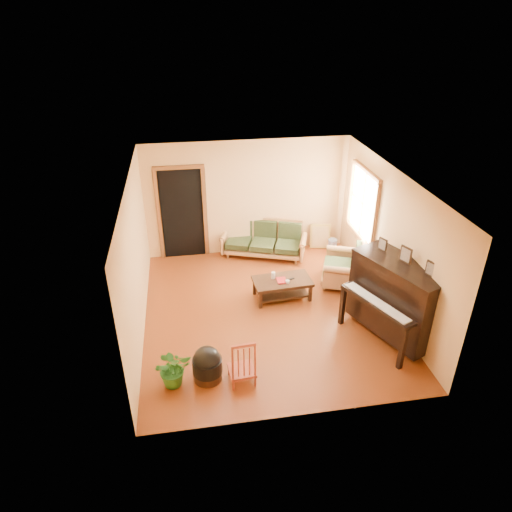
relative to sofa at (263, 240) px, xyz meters
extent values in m
plane|color=#59230B|center=(-0.32, -2.19, -0.40)|extent=(5.00, 5.00, 0.00)
cube|color=black|center=(-1.77, 0.29, 0.62)|extent=(1.08, 0.16, 2.05)
cube|color=white|center=(1.89, -0.89, 1.10)|extent=(0.12, 1.36, 1.46)
cube|color=#A46B3C|center=(0.00, 0.00, 0.00)|extent=(2.02, 1.37, 0.80)
cube|color=black|center=(0.05, -1.76, -0.20)|extent=(1.15, 0.68, 0.40)
cube|color=#A46B3C|center=(1.36, -1.44, 0.06)|extent=(1.16, 1.18, 0.93)
cube|color=black|center=(1.68, -3.18, 0.31)|extent=(1.50, 1.85, 1.42)
cylinder|color=black|center=(-1.54, -3.76, -0.18)|extent=(0.53, 0.53, 0.43)
cube|color=maroon|center=(-1.03, -3.89, 0.02)|extent=(0.42, 0.46, 0.83)
cube|color=#B9963D|center=(1.37, 0.14, -0.09)|extent=(0.48, 0.18, 0.62)
cylinder|color=#3852A8|center=(1.64, 0.01, -0.27)|extent=(0.26, 0.26, 0.26)
imported|color=#215A19|center=(-2.04, -3.78, -0.10)|extent=(0.63, 0.57, 0.61)
imported|color=#A11516|center=(-0.06, -1.80, 0.01)|extent=(0.18, 0.24, 0.02)
cylinder|color=white|center=(-0.11, -1.67, 0.07)|extent=(0.08, 0.08, 0.13)
cylinder|color=silver|center=(0.13, -1.88, 0.03)|extent=(0.10, 0.10, 0.05)
cube|color=black|center=(0.21, -1.76, 0.01)|extent=(0.17, 0.09, 0.02)
camera|label=1|loc=(-1.66, -9.06, 4.63)|focal=32.00mm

